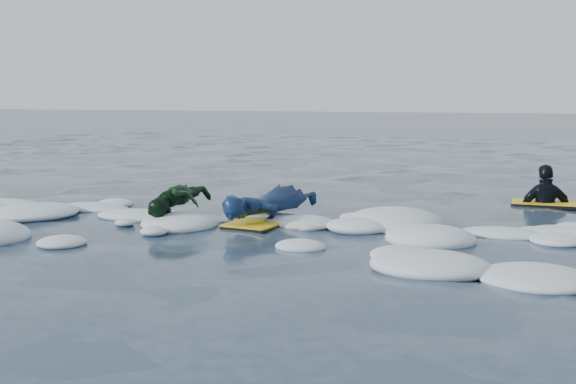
% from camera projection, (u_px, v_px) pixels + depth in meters
% --- Properties ---
extents(ground, '(120.00, 120.00, 0.00)m').
position_uv_depth(ground, '(230.00, 247.00, 8.18)').
color(ground, '#192B3D').
rests_on(ground, ground).
extents(foam_band, '(12.00, 3.10, 0.30)m').
position_uv_depth(foam_band, '(262.00, 230.00, 9.16)').
color(foam_band, silver).
rests_on(foam_band, ground).
extents(prone_woman_unit, '(1.08, 1.90, 0.47)m').
position_uv_depth(prone_woman_unit, '(269.00, 206.00, 9.60)').
color(prone_woman_unit, black).
rests_on(prone_woman_unit, ground).
extents(prone_child_unit, '(0.63, 1.29, 0.51)m').
position_uv_depth(prone_child_unit, '(179.00, 204.00, 9.66)').
color(prone_child_unit, black).
rests_on(prone_child_unit, ground).
extents(waiting_rider_unit, '(1.02, 0.62, 1.50)m').
position_uv_depth(waiting_rider_unit, '(545.00, 213.00, 11.07)').
color(waiting_rider_unit, black).
rests_on(waiting_rider_unit, ground).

